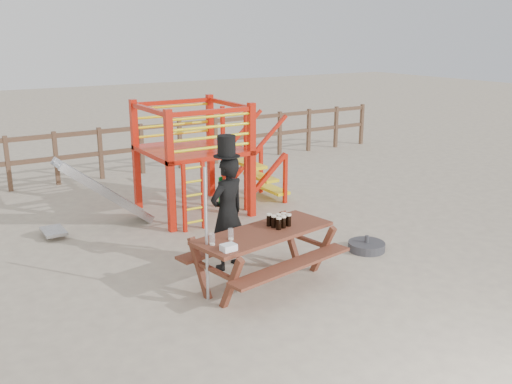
# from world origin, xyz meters

# --- Properties ---
(ground) EXTENTS (60.00, 60.00, 0.00)m
(ground) POSITION_xyz_m (0.00, 0.00, 0.00)
(ground) COLOR #B8AA8F
(ground) RESTS_ON ground
(back_fence) EXTENTS (15.09, 0.09, 1.20)m
(back_fence) POSITION_xyz_m (0.00, 7.00, 0.74)
(back_fence) COLOR brown
(back_fence) RESTS_ON ground
(playground_fort) EXTENTS (4.71, 1.84, 2.10)m
(playground_fort) POSITION_xyz_m (0.12, 3.58, 1.07)
(playground_fort) COLOR red
(playground_fort) RESTS_ON ground
(picnic_table) EXTENTS (2.16, 1.67, 0.76)m
(picnic_table) POSITION_xyz_m (-0.41, 0.19, 0.48)
(picnic_table) COLOR brown
(picnic_table) RESTS_ON ground
(man_with_hat) EXTENTS (0.68, 0.54, 1.95)m
(man_with_hat) POSITION_xyz_m (-0.55, 0.95, 0.87)
(man_with_hat) COLOR black
(man_with_hat) RESTS_ON ground
(metal_pole) EXTENTS (0.04, 0.04, 1.75)m
(metal_pole) POSITION_xyz_m (-1.28, 0.17, 0.87)
(metal_pole) COLOR #B2B2B7
(metal_pole) RESTS_ON ground
(parasol_base) EXTENTS (0.58, 0.58, 0.24)m
(parasol_base) POSITION_xyz_m (1.61, 0.36, 0.07)
(parasol_base) COLOR #323237
(parasol_base) RESTS_ON ground
(paper_bag) EXTENTS (0.19, 0.15, 0.08)m
(paper_bag) POSITION_xyz_m (-1.15, -0.16, 0.80)
(paper_bag) COLOR white
(paper_bag) RESTS_ON picnic_table
(stout_pints) EXTENTS (0.29, 0.27, 0.17)m
(stout_pints) POSITION_xyz_m (-0.14, 0.23, 0.85)
(stout_pints) COLOR black
(stout_pints) RESTS_ON picnic_table
(empty_glasses) EXTENTS (0.36, 0.10, 0.15)m
(empty_glasses) POSITION_xyz_m (-1.09, 0.13, 0.83)
(empty_glasses) COLOR silver
(empty_glasses) RESTS_ON picnic_table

